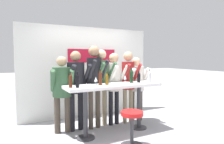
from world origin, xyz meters
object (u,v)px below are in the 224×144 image
Objects in this scene: wine_bottle_0 at (131,76)px; person_right at (128,78)px; wine_glass_1 at (96,79)px; person_far_left at (62,86)px; person_left at (76,82)px; person_center_right at (114,80)px; wine_bottle_2 at (100,78)px; person_center at (102,78)px; wine_bottle_3 at (77,80)px; wine_glass_0 at (125,77)px; tasting_table at (114,93)px; person_center_left at (94,77)px; wine_bottle_4 at (107,79)px; wine_bottle_6 at (139,77)px; bar_stool at (132,123)px; person_far_right at (136,82)px; wine_bottle_5 at (71,81)px; wine_bottle_1 at (149,76)px.

person_right is at bearing 66.88° from wine_bottle_0.
wine_bottle_0 is 0.89m from wine_glass_1.
person_far_left is 0.93× the size of person_left.
person_center_right is 0.75m from wine_bottle_2.
person_center is 0.31m from person_center_right.
wine_glass_1 is (0.40, 0.08, -0.01)m from wine_bottle_3.
wine_glass_0 is at bearing -94.00° from person_center_right.
tasting_table is 11.56× the size of wine_glass_1.
wine_bottle_3 is (-0.83, -0.12, 0.31)m from tasting_table.
person_far_left is 0.68m from wine_bottle_3.
person_right is at bearing 21.32° from wine_bottle_3.
person_center_left is 7.25× the size of wine_bottle_4.
wine_bottle_6 reaches higher than tasting_table.
person_far_left reaches higher than tasting_table.
person_far_right is at bearing 52.97° from bar_stool.
wine_bottle_3 is at bearing -172.34° from wine_glass_0.
wine_bottle_4 is at bearing 3.99° from wine_bottle_5.
person_center_right reaches higher than wine_bottle_6.
person_far_right is at bearing 28.65° from tasting_table.
person_right reaches higher than wine_bottle_1.
bar_stool is at bearing -111.07° from person_center_right.
wine_bottle_3 is (-0.57, -0.57, 0.00)m from person_center_left.
wine_bottle_3 is at bearing -166.56° from wine_bottle_2.
person_left is 6.79× the size of wine_bottle_4.
wine_bottle_2 is at bearing -177.43° from wine_glass_0.
wine_bottle_4 is at bearing -145.02° from person_far_right.
person_right reaches higher than wine_bottle_4.
wine_bottle_5 is at bearing -176.01° from wine_bottle_4.
person_far_left is at bearing 127.08° from bar_stool.
tasting_table is at bearing -18.24° from person_far_left.
wine_bottle_4 is (-0.42, -0.47, 0.09)m from person_center_right.
person_center_left reaches higher than wine_bottle_0.
person_right reaches higher than person_far_left.
wine_bottle_2 is at bearing -127.98° from person_center.
bar_stool is at bearing -99.72° from person_center.
wine_bottle_0 reaches higher than wine_glass_1.
person_right is 6.80× the size of wine_bottle_4.
person_center_right is 5.89× the size of wine_bottle_5.
person_center_left reaches higher than tasting_table.
wine_bottle_5 is (-1.83, -0.54, 0.19)m from person_far_right.
wine_bottle_4 is at bearing -113.77° from person_center.
person_center is 1.06m from wine_bottle_5.
wine_bottle_5 reaches higher than tasting_table.
person_left reaches higher than wine_glass_1.
person_center_left is at bearing -17.64° from person_left.
person_right is at bearing 89.51° from wine_bottle_6.
wine_bottle_3 is at bearing -169.33° from wine_bottle_4.
person_center_right is at bearing -18.63° from person_center.
wine_bottle_2 reaches higher than wine_glass_0.
person_far_left reaches higher than wine_bottle_0.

